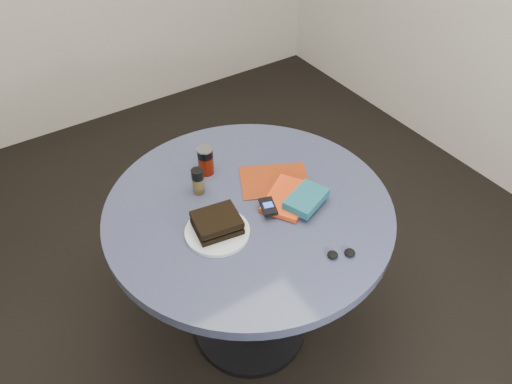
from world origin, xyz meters
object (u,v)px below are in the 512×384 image
soda_can (206,161)px  magazine (275,181)px  table (249,238)px  novel (306,199)px  mp3_player (268,206)px  headphones (341,254)px  plate (217,232)px  pepper_grinder (198,181)px  red_book (288,198)px  sandwich (217,223)px

soda_can → magazine: (0.18, -0.18, -0.05)m
table → soda_can: 0.33m
novel → mp3_player: novel is taller
headphones → mp3_player: bearing=105.8°
table → headphones: headphones is taller
plate → pepper_grinder: pepper_grinder is taller
soda_can → red_book: size_ratio=0.54×
soda_can → red_book: (0.16, -0.29, -0.04)m
soda_can → magazine: 0.26m
mp3_player → headphones: bearing=-74.2°
soda_can → magazine: size_ratio=0.44×
table → pepper_grinder: bearing=124.3°
soda_can → novel: size_ratio=0.72×
pepper_grinder → red_book: size_ratio=0.49×
red_book → mp3_player: (-0.09, -0.01, 0.02)m
plate → pepper_grinder: size_ratio=2.13×
pepper_grinder → headphones: pepper_grinder is taller
magazine → novel: size_ratio=1.62×
sandwich → pepper_grinder: (0.04, 0.20, 0.01)m
magazine → novel: novel is taller
sandwich → red_book: (0.28, -0.01, -0.03)m
novel → headphones: bearing=-122.0°
table → novel: 0.28m
red_book → novel: size_ratio=1.32×
magazine → headphones: (-0.03, -0.41, 0.01)m
table → plate: size_ratio=4.72×
sandwich → novel: size_ratio=1.07×
novel → mp3_player: bearing=137.8°
table → novel: bearing=-34.2°
plate → headphones: bearing=-47.2°
sandwich → magazine: sandwich is taller
novel → table: bearing=124.4°
red_book → headphones: (-0.01, -0.30, -0.00)m
soda_can → headphones: 0.61m
pepper_grinder → mp3_player: bearing=-56.7°
plate → soda_can: 0.32m
table → mp3_player: (0.04, -0.06, 0.19)m
red_book → plate: bearing=147.7°
sandwich → headphones: size_ratio=1.69×
novel → red_book: bearing=97.2°
pepper_grinder → red_book: pepper_grinder is taller
pepper_grinder → plate: bearing=-102.6°
table → magazine: 0.23m
novel → mp3_player: size_ratio=1.63×
novel → soda_can: bearing=97.7°
plate → headphones: headphones is taller
magazine → mp3_player: bearing=-106.4°
mp3_player → sandwich: bearing=174.4°
plate → sandwich: bearing=58.8°
table → mp3_player: size_ratio=10.71×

